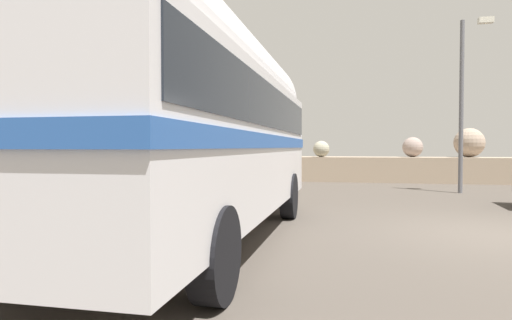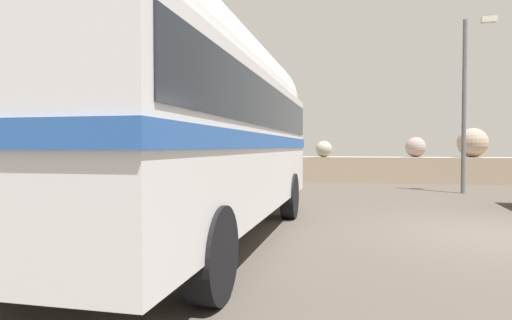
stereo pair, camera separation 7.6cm
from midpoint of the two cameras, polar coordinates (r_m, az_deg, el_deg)
ground at (r=8.74m, az=28.98°, el=-8.60°), size 32.00×26.00×0.02m
breakwater at (r=20.23m, az=19.83°, el=-0.76°), size 31.36×2.03×2.49m
vintage_coach at (r=7.06m, az=-7.33°, el=5.83°), size 2.54×8.61×3.70m
lamp_post at (r=15.98m, az=25.94°, el=7.63°), size 0.93×0.40×5.68m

